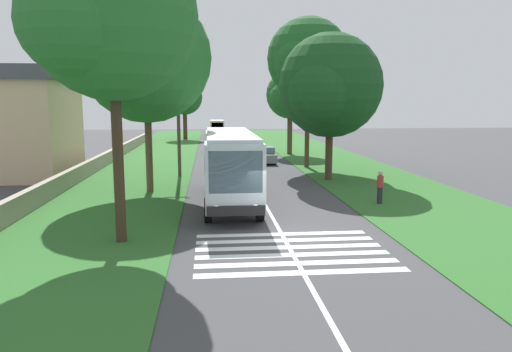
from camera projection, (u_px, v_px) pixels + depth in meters
ground at (284, 238)px, 18.93m from camera, size 160.00×160.00×0.00m
grass_verge_left at (131, 180)px, 32.91m from camera, size 120.00×8.00×0.04m
grass_verge_right at (366, 177)px, 34.47m from camera, size 120.00×8.00×0.04m
centre_line at (251, 179)px, 33.69m from camera, size 110.00×0.16×0.01m
coach_bus at (230, 163)px, 25.09m from camera, size 11.16×2.62×3.73m
zebra_crossing at (291, 251)px, 17.27m from camera, size 4.95×6.80×0.01m
trailing_car_0 at (264, 155)px, 42.66m from camera, size 4.30×1.78×1.43m
trailing_car_1 at (217, 146)px, 51.41m from camera, size 4.30×1.78×1.43m
trailing_car_2 at (244, 140)px, 60.87m from camera, size 4.30×1.78×1.43m
trailing_car_3 at (216, 135)px, 69.45m from camera, size 4.30×1.78×1.43m
trailing_minibus_0 at (217, 127)px, 76.34m from camera, size 6.00×2.14×2.53m
roadside_tree_left_0 at (184, 98)px, 69.33m from camera, size 5.74×5.08×8.58m
roadside_tree_left_1 at (143, 60)px, 27.54m from camera, size 8.49×7.46×11.48m
roadside_tree_left_2 at (110, 21)px, 17.34m from camera, size 7.36×6.08×11.32m
roadside_tree_right_0 at (289, 96)px, 48.95m from camera, size 5.88×4.87×8.46m
roadside_tree_right_1 at (327, 88)px, 32.49m from camera, size 8.37×6.94×9.81m
roadside_tree_right_2 at (306, 61)px, 38.40m from camera, size 7.55×6.55×11.91m
utility_pole at (178, 113)px, 34.08m from camera, size 0.24×1.40×8.69m
roadside_wall at (96, 164)px, 37.42m from camera, size 70.00×0.40×1.04m
roadside_building at (19, 122)px, 34.37m from camera, size 8.91×7.36×7.63m
pedestrian at (380, 187)px, 25.14m from camera, size 0.34×0.34×1.69m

